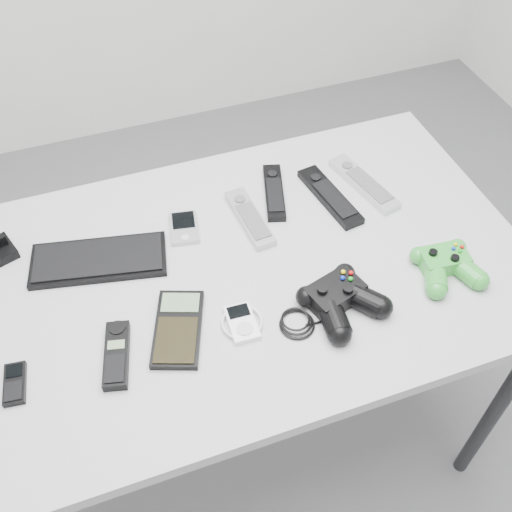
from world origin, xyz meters
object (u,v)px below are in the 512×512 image
object	(u,v)px
remote_black_a	(274,192)
pda_keyboard	(99,259)
desk	(256,283)
cordless_handset	(117,355)
mp3_player	(242,322)
pda	(184,228)
controller_green	(447,264)
controller_black	(340,298)
remote_silver_b	(364,183)
calculator	(178,328)
mobile_phone	(15,383)
remote_black_b	(330,196)
remote_silver_a	(250,218)

from	to	relation	value
remote_black_a	pda_keyboard	bearing A→B (deg)	-153.94
desk	cordless_handset	bearing A→B (deg)	-157.74
pda_keyboard	mp3_player	bearing A→B (deg)	-35.77
remote_black_a	cordless_handset	xyz separation A→B (m)	(-0.45, -0.33, 0.00)
pda	cordless_handset	size ratio (longest dim) A/B	0.67
mp3_player	controller_green	bearing A→B (deg)	0.87
cordless_handset	controller_black	bearing A→B (deg)	9.75
pda	remote_silver_b	size ratio (longest dim) A/B	0.45
remote_black_a	pda	bearing A→B (deg)	-153.47
remote_silver_b	calculator	bearing A→B (deg)	-166.97
cordless_handset	mp3_player	distance (m)	0.25
mobile_phone	cordless_handset	world-z (taller)	cordless_handset
remote_black_b	mobile_phone	bearing A→B (deg)	-169.36
pda	remote_silver_b	xyz separation A→B (m)	(0.45, -0.00, 0.00)
remote_silver_a	controller_black	xyz separation A→B (m)	(0.09, -0.29, 0.02)
calculator	remote_black_b	bearing A→B (deg)	49.53
desk	pda	distance (m)	0.21
remote_silver_a	controller_green	xyz separation A→B (m)	(0.35, -0.28, 0.01)
pda	remote_black_b	bearing A→B (deg)	7.66
cordless_handset	desk	bearing A→B (deg)	35.80
remote_black_b	cordless_handset	world-z (taller)	cordless_handset
remote_silver_a	remote_black_b	bearing A→B (deg)	-2.89
remote_black_b	calculator	bearing A→B (deg)	-159.29
controller_green	remote_silver_b	bearing A→B (deg)	103.29
remote_silver_a	calculator	xyz separation A→B (m)	(-0.24, -0.24, -0.00)
mp3_player	controller_black	distance (m)	0.21
remote_black_b	controller_green	bearing A→B (deg)	-72.66
pda_keyboard	mp3_player	distance (m)	0.36
desk	remote_silver_b	bearing A→B (deg)	23.88
remote_silver_a	remote_black_a	bearing A→B (deg)	32.98
mp3_player	remote_silver_b	bearing A→B (deg)	37.69
mp3_player	remote_black_b	bearing A→B (deg)	43.69
controller_green	controller_black	bearing A→B (deg)	-172.98
mobile_phone	pda_keyboard	bearing A→B (deg)	58.20
remote_silver_a	mobile_phone	distance (m)	0.61
pda_keyboard	calculator	bearing A→B (deg)	-51.76
pda	calculator	distance (m)	0.28
pda_keyboard	remote_black_a	xyz separation A→B (m)	(0.44, 0.07, 0.00)
pda	mobile_phone	size ratio (longest dim) A/B	1.12
desk	remote_silver_a	world-z (taller)	remote_silver_a
pda	controller_green	distance (m)	0.58
pda	mp3_player	size ratio (longest dim) A/B	1.09
remote_black_a	mp3_player	size ratio (longest dim) A/B	2.10
remote_black_b	controller_green	xyz separation A→B (m)	(0.14, -0.29, 0.01)
remote_black_b	controller_black	bearing A→B (deg)	-119.31
calculator	remote_black_a	bearing A→B (deg)	64.00
pda	mp3_player	distance (m)	0.30
remote_silver_a	remote_black_a	xyz separation A→B (m)	(0.08, 0.06, -0.00)
desk	mp3_player	xyz separation A→B (m)	(-0.08, -0.14, 0.08)
calculator	controller_black	bearing A→B (deg)	11.37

